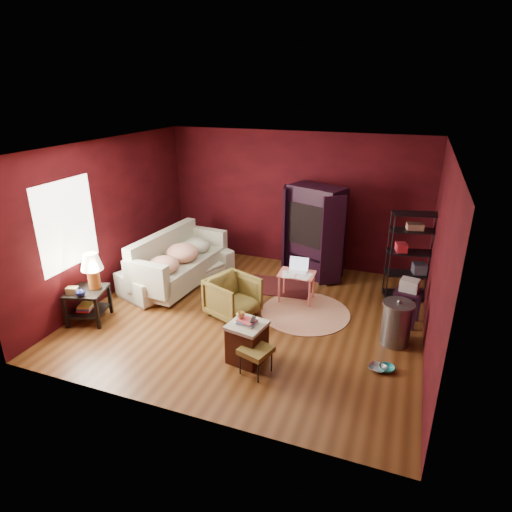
{
  "coord_description": "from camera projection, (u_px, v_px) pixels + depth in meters",
  "views": [
    {
      "loc": [
        2.3,
        -5.96,
        3.65
      ],
      "look_at": [
        0.0,
        0.2,
        1.0
      ],
      "focal_mm": 30.0,
      "sensor_mm": 36.0,
      "label": 1
    }
  ],
  "objects": [
    {
      "name": "pet_bowl_turquoise",
      "position": [
        387.0,
        364.0,
        5.82
      ],
      "size": [
        0.23,
        0.13,
        0.21
      ],
      "primitive_type": "imported",
      "rotation": [
        0.0,
        0.0,
        -0.3
      ],
      "color": "#25ABAD",
      "rests_on": "ground"
    },
    {
      "name": "armchair",
      "position": [
        233.0,
        295.0,
        7.14
      ],
      "size": [
        0.9,
        0.93,
        0.75
      ],
      "primitive_type": "imported",
      "rotation": [
        0.0,
        0.0,
        1.2
      ],
      "color": "black",
      "rests_on": "ground"
    },
    {
      "name": "pet_bowl_steel",
      "position": [
        378.0,
        363.0,
        5.83
      ],
      "size": [
        0.24,
        0.12,
        0.23
      ],
      "primitive_type": "imported",
      "rotation": [
        0.0,
        0.0,
        -0.27
      ],
      "color": "#A9ACB0",
      "rests_on": "ground"
    },
    {
      "name": "trash_can",
      "position": [
        396.0,
        323.0,
        6.36
      ],
      "size": [
        0.54,
        0.54,
        0.73
      ],
      "rotation": [
        0.0,
        0.0,
        0.17
      ],
      "color": "slate",
      "rests_on": "ground"
    },
    {
      "name": "footstool",
      "position": [
        256.0,
        351.0,
        5.7
      ],
      "size": [
        0.48,
        0.48,
        0.39
      ],
      "rotation": [
        0.0,
        0.0,
        -0.3
      ],
      "color": "black",
      "rests_on": "ground"
    },
    {
      "name": "sofa_cushions",
      "position": [
        177.0,
        262.0,
        8.26
      ],
      "size": [
        1.06,
        2.3,
        0.94
      ],
      "rotation": [
        0.0,
        0.0,
        -0.08
      ],
      "color": "beige",
      "rests_on": "sofa"
    },
    {
      "name": "tv_armoire",
      "position": [
        314.0,
        230.0,
        8.48
      ],
      "size": [
        1.34,
        1.07,
        1.84
      ],
      "rotation": [
        0.0,
        0.0,
        -0.38
      ],
      "color": "black",
      "rests_on": "ground"
    },
    {
      "name": "mug",
      "position": [
        241.0,
        314.0,
        5.86
      ],
      "size": [
        0.12,
        0.1,
        0.11
      ],
      "primitive_type": "imported",
      "rotation": [
        0.0,
        0.0,
        -0.06
      ],
      "color": "#EAC672",
      "rests_on": "hamper"
    },
    {
      "name": "rug_round",
      "position": [
        305.0,
        312.0,
        7.34
      ],
      "size": [
        1.72,
        1.72,
        0.01
      ],
      "rotation": [
        0.0,
        0.0,
        -0.14
      ],
      "color": "beige",
      "rests_on": "ground"
    },
    {
      "name": "rug_oriental",
      "position": [
        278.0,
        286.0,
        8.27
      ],
      "size": [
        1.31,
        0.94,
        0.01
      ],
      "rotation": [
        0.0,
        0.0,
        0.09
      ],
      "color": "#521617",
      "rests_on": "ground"
    },
    {
      "name": "small_stand",
      "position": [
        409.0,
        291.0,
        6.82
      ],
      "size": [
        0.46,
        0.46,
        0.78
      ],
      "rotation": [
        0.0,
        0.0,
        -0.19
      ],
      "color": "black",
      "rests_on": "ground"
    },
    {
      "name": "hamper",
      "position": [
        247.0,
        341.0,
        5.97
      ],
      "size": [
        0.56,
        0.56,
        0.68
      ],
      "rotation": [
        0.0,
        0.0,
        -0.18
      ],
      "color": "#462010",
      "rests_on": "ground"
    },
    {
      "name": "side_table",
      "position": [
        89.0,
        281.0,
        6.91
      ],
      "size": [
        0.72,
        0.72,
        1.15
      ],
      "rotation": [
        0.0,
        0.0,
        0.29
      ],
      "color": "black",
      "rests_on": "ground"
    },
    {
      "name": "laptop_desk",
      "position": [
        297.0,
        276.0,
        7.6
      ],
      "size": [
        0.65,
        0.53,
        0.78
      ],
      "rotation": [
        0.0,
        0.0,
        0.04
      ],
      "color": "#FF7E74",
      "rests_on": "ground"
    },
    {
      "name": "vase",
      "position": [
        80.0,
        292.0,
        6.69
      ],
      "size": [
        0.18,
        0.18,
        0.15
      ],
      "primitive_type": "imported",
      "rotation": [
        0.0,
        0.0,
        0.16
      ],
      "color": "#0B113A",
      "rests_on": "side_table"
    },
    {
      "name": "wire_shelving",
      "position": [
        412.0,
        253.0,
        7.51
      ],
      "size": [
        0.85,
        0.53,
        1.62
      ],
      "rotation": [
        0.0,
        0.0,
        0.25
      ],
      "color": "black",
      "rests_on": "ground"
    },
    {
      "name": "sofa",
      "position": [
        177.0,
        262.0,
        8.29
      ],
      "size": [
        1.42,
        2.37,
        0.89
      ],
      "primitive_type": "imported",
      "rotation": [
        0.0,
        0.0,
        1.21
      ],
      "color": "beige",
      "rests_on": "ground"
    },
    {
      "name": "room",
      "position": [
        249.0,
        237.0,
        6.77
      ],
      "size": [
        5.54,
        5.04,
        2.84
      ],
      "color": "brown",
      "rests_on": "ground"
    }
  ]
}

